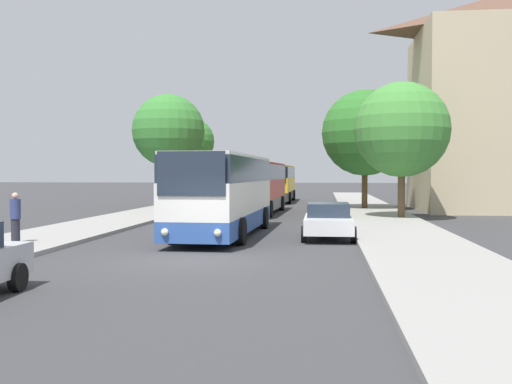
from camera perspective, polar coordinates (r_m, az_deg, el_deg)
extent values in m
plane|color=#38383A|center=(17.70, -6.04, -6.57)|extent=(300.00, 300.00, 0.00)
cube|color=gray|center=(17.57, 17.00, -6.45)|extent=(4.00, 120.00, 0.15)
cube|color=#2D519E|center=(24.87, -3.05, -2.71)|extent=(2.83, 11.04, 0.70)
cube|color=silver|center=(24.81, -3.05, -0.44)|extent=(2.83, 11.04, 1.26)
cube|color=#232D3D|center=(24.80, -3.06, 2.11)|extent=(2.85, 10.82, 0.95)
cube|color=silver|center=(24.81, -3.06, 3.35)|extent=(2.77, 10.82, 0.12)
cube|color=#232D3D|center=(19.41, -6.22, 1.76)|extent=(2.26, 0.13, 1.45)
sphere|color=#F4EAC1|center=(19.72, -8.69, -3.79)|extent=(0.24, 0.24, 0.24)
sphere|color=#F4EAC1|center=(19.29, -3.68, -3.90)|extent=(0.24, 0.24, 0.24)
cylinder|color=black|center=(21.99, -7.94, -3.63)|extent=(0.33, 1.01, 1.00)
cylinder|color=black|center=(21.43, -1.46, -3.76)|extent=(0.33, 1.01, 1.00)
cylinder|color=black|center=(28.35, -4.25, -2.41)|extent=(0.33, 1.01, 1.00)
cylinder|color=black|center=(27.92, 0.79, -2.47)|extent=(0.33, 1.01, 1.00)
cube|color=gray|center=(38.31, 0.10, -1.13)|extent=(2.86, 11.44, 0.70)
cube|color=red|center=(38.27, 0.10, 0.30)|extent=(2.86, 11.44, 1.21)
cube|color=#232D3D|center=(38.26, 0.10, 1.92)|extent=(2.87, 11.22, 0.95)
cube|color=red|center=(38.26, 0.10, 2.72)|extent=(2.80, 11.21, 0.12)
cube|color=#232D3D|center=(32.62, -1.34, 1.68)|extent=(2.23, 0.13, 1.45)
sphere|color=#F4EAC1|center=(32.81, -2.84, -1.56)|extent=(0.24, 0.24, 0.24)
sphere|color=#F4EAC1|center=(32.52, 0.17, -1.59)|extent=(0.24, 0.24, 0.24)
cylinder|color=black|center=(35.17, -2.70, -1.60)|extent=(0.33, 1.01, 1.00)
cylinder|color=black|center=(34.78, 1.32, -1.63)|extent=(0.33, 1.01, 1.00)
cylinder|color=black|center=(41.87, -0.91, -1.06)|extent=(0.33, 1.01, 1.00)
cylinder|color=black|center=(41.54, 2.47, -1.08)|extent=(0.33, 1.01, 1.00)
cube|color=#2D2D2D|center=(53.99, 2.03, -0.29)|extent=(2.65, 10.84, 0.70)
cube|color=yellow|center=(53.97, 2.03, 0.73)|extent=(2.65, 10.84, 1.22)
cube|color=#232D3D|center=(53.96, 2.04, 1.88)|extent=(2.68, 10.62, 0.95)
cube|color=yellow|center=(53.96, 2.04, 2.45)|extent=(2.60, 10.62, 0.12)
cube|color=#232D3D|center=(48.54, 1.50, 1.72)|extent=(2.33, 0.07, 1.45)
sphere|color=#F4EAC1|center=(48.65, 0.44, -0.47)|extent=(0.24, 0.24, 0.24)
sphere|color=#F4EAC1|center=(48.48, 2.57, -0.48)|extent=(0.24, 0.24, 0.24)
cylinder|color=black|center=(50.90, 0.28, -0.56)|extent=(0.31, 1.00, 1.00)
cylinder|color=black|center=(50.67, 3.19, -0.57)|extent=(0.31, 1.00, 1.00)
cylinder|color=black|center=(57.35, 1.01, -0.29)|extent=(0.31, 1.00, 1.00)
cylinder|color=black|center=(57.15, 3.60, -0.30)|extent=(0.31, 1.00, 1.00)
cylinder|color=black|center=(14.11, -21.74, -7.55)|extent=(0.22, 0.63, 0.62)
cube|color=silver|center=(23.62, 6.89, -3.02)|extent=(1.85, 4.19, 0.57)
cube|color=#232D3D|center=(23.75, 6.89, -1.68)|extent=(1.62, 2.18, 0.52)
cylinder|color=black|center=(22.38, 9.28, -4.03)|extent=(0.20, 0.62, 0.62)
cylinder|color=black|center=(22.36, 4.58, -4.02)|extent=(0.20, 0.62, 0.62)
cylinder|color=black|center=(24.96, 8.96, -3.43)|extent=(0.20, 0.62, 0.62)
cylinder|color=black|center=(24.94, 4.75, -3.42)|extent=(0.20, 0.62, 0.62)
cylinder|color=#23232D|center=(22.59, -21.92, -3.43)|extent=(0.30, 0.30, 0.83)
cylinder|color=navy|center=(22.54, -21.95, -1.50)|extent=(0.36, 0.36, 0.69)
sphere|color=tan|center=(22.51, -21.96, -0.33)|extent=(0.23, 0.23, 0.23)
cylinder|color=#47331E|center=(44.02, -8.31, 0.93)|extent=(0.40, 0.40, 3.57)
sphere|color=#387F33|center=(44.13, -8.33, 5.82)|extent=(5.27, 5.27, 5.27)
cylinder|color=#47331E|center=(52.69, -6.25, 1.13)|extent=(0.40, 0.40, 3.68)
sphere|color=#387F33|center=(52.77, -6.27, 4.83)|extent=(4.19, 4.19, 4.19)
cylinder|color=#513D23|center=(42.51, 10.31, 0.51)|extent=(0.40, 0.40, 3.01)
sphere|color=#2D7028|center=(42.59, 10.33, 5.57)|extent=(5.99, 5.99, 5.99)
cylinder|color=brown|center=(34.05, 13.68, 0.07)|extent=(0.40, 0.40, 2.87)
sphere|color=#428938|center=(34.12, 13.72, 5.80)|extent=(5.25, 5.25, 5.25)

